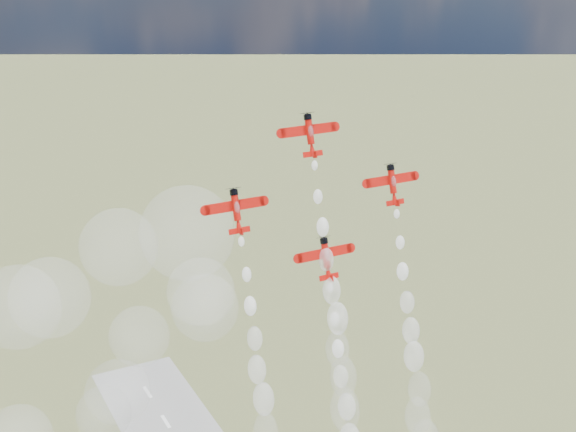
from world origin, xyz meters
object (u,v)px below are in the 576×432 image
Objects in this scene: plane_lead at (310,134)px; plane_left at (236,210)px; plane_right at (392,184)px; plane_slot at (326,257)px.

plane_lead is 19.42m from plane_left.
plane_lead reaches higher than plane_right.
plane_slot is (-15.91, -3.26, -10.65)m from plane_right.
plane_left is at bearing 180.00° from plane_right.
plane_lead is at bearing 11.59° from plane_left.
plane_slot is at bearing -90.00° from plane_lead.
plane_left is (-15.91, -3.26, -10.65)m from plane_lead.
plane_lead is 1.00× the size of plane_right.
plane_left is at bearing 168.41° from plane_slot.
plane_lead reaches higher than plane_left.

